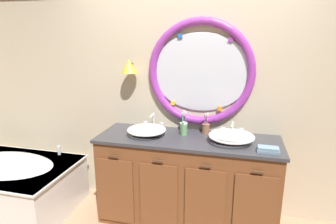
{
  "coord_description": "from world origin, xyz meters",
  "views": [
    {
      "loc": [
        0.5,
        -2.35,
        1.87
      ],
      "look_at": [
        -0.16,
        0.25,
        1.16
      ],
      "focal_mm": 30.41,
      "sensor_mm": 36.0,
      "label": 1
    }
  ],
  "objects_px": {
    "bathtub": "(8,182)",
    "soap_dispenser": "(184,129)",
    "sink_basin_left": "(147,130)",
    "folded_hand_towel": "(268,150)",
    "sink_basin_right": "(231,136)",
    "toothbrush_holder_right": "(206,128)",
    "toothbrush_holder_left": "(184,126)"
  },
  "relations": [
    {
      "from": "sink_basin_right",
      "to": "folded_hand_towel",
      "type": "xyz_separation_m",
      "value": [
        0.32,
        -0.15,
        -0.04
      ]
    },
    {
      "from": "toothbrush_holder_right",
      "to": "folded_hand_towel",
      "type": "relative_size",
      "value": 1.16
    },
    {
      "from": "soap_dispenser",
      "to": "sink_basin_left",
      "type": "bearing_deg",
      "value": -164.7
    },
    {
      "from": "folded_hand_towel",
      "to": "sink_basin_right",
      "type": "bearing_deg",
      "value": 153.94
    },
    {
      "from": "toothbrush_holder_right",
      "to": "folded_hand_towel",
      "type": "distance_m",
      "value": 0.69
    },
    {
      "from": "folded_hand_towel",
      "to": "toothbrush_holder_left",
      "type": "bearing_deg",
      "value": 154.95
    },
    {
      "from": "sink_basin_left",
      "to": "soap_dispenser",
      "type": "height_order",
      "value": "soap_dispenser"
    },
    {
      "from": "sink_basin_left",
      "to": "sink_basin_right",
      "type": "bearing_deg",
      "value": 0.0
    },
    {
      "from": "toothbrush_holder_left",
      "to": "soap_dispenser",
      "type": "xyz_separation_m",
      "value": [
        0.03,
        -0.13,
        0.01
      ]
    },
    {
      "from": "toothbrush_holder_left",
      "to": "folded_hand_towel",
      "type": "height_order",
      "value": "toothbrush_holder_left"
    },
    {
      "from": "soap_dispenser",
      "to": "folded_hand_towel",
      "type": "bearing_deg",
      "value": -17.81
    },
    {
      "from": "sink_basin_right",
      "to": "toothbrush_holder_left",
      "type": "xyz_separation_m",
      "value": [
        -0.5,
        0.23,
        -0.01
      ]
    },
    {
      "from": "sink_basin_right",
      "to": "toothbrush_holder_left",
      "type": "distance_m",
      "value": 0.55
    },
    {
      "from": "sink_basin_left",
      "to": "folded_hand_towel",
      "type": "xyz_separation_m",
      "value": [
        1.15,
        -0.15,
        -0.03
      ]
    },
    {
      "from": "toothbrush_holder_right",
      "to": "folded_hand_towel",
      "type": "height_order",
      "value": "toothbrush_holder_right"
    },
    {
      "from": "sink_basin_left",
      "to": "toothbrush_holder_left",
      "type": "bearing_deg",
      "value": 33.91
    },
    {
      "from": "sink_basin_right",
      "to": "toothbrush_holder_left",
      "type": "height_order",
      "value": "toothbrush_holder_left"
    },
    {
      "from": "sink_basin_right",
      "to": "bathtub",
      "type": "bearing_deg",
      "value": -173.82
    },
    {
      "from": "bathtub",
      "to": "toothbrush_holder_right",
      "type": "xyz_separation_m",
      "value": [
        2.1,
        0.47,
        0.65
      ]
    },
    {
      "from": "folded_hand_towel",
      "to": "soap_dispenser",
      "type": "bearing_deg",
      "value": 162.19
    },
    {
      "from": "bathtub",
      "to": "soap_dispenser",
      "type": "height_order",
      "value": "soap_dispenser"
    },
    {
      "from": "soap_dispenser",
      "to": "bathtub",
      "type": "bearing_deg",
      "value": -169.38
    },
    {
      "from": "bathtub",
      "to": "sink_basin_left",
      "type": "distance_m",
      "value": 1.68
    },
    {
      "from": "sink_basin_right",
      "to": "toothbrush_holder_right",
      "type": "height_order",
      "value": "toothbrush_holder_right"
    },
    {
      "from": "sink_basin_right",
      "to": "toothbrush_holder_right",
      "type": "xyz_separation_m",
      "value": [
        -0.26,
        0.21,
        -0.0
      ]
    },
    {
      "from": "toothbrush_holder_right",
      "to": "folded_hand_towel",
      "type": "xyz_separation_m",
      "value": [
        0.58,
        -0.36,
        -0.04
      ]
    },
    {
      "from": "sink_basin_left",
      "to": "toothbrush_holder_right",
      "type": "bearing_deg",
      "value": 20.11
    },
    {
      "from": "bathtub",
      "to": "soap_dispenser",
      "type": "bearing_deg",
      "value": 10.62
    },
    {
      "from": "soap_dispenser",
      "to": "toothbrush_holder_right",
      "type": "bearing_deg",
      "value": 27.73
    },
    {
      "from": "soap_dispenser",
      "to": "folded_hand_towel",
      "type": "xyz_separation_m",
      "value": [
        0.79,
        -0.25,
        -0.04
      ]
    },
    {
      "from": "bathtub",
      "to": "toothbrush_holder_left",
      "type": "relative_size",
      "value": 6.77
    },
    {
      "from": "bathtub",
      "to": "toothbrush_holder_right",
      "type": "bearing_deg",
      "value": 12.47
    }
  ]
}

